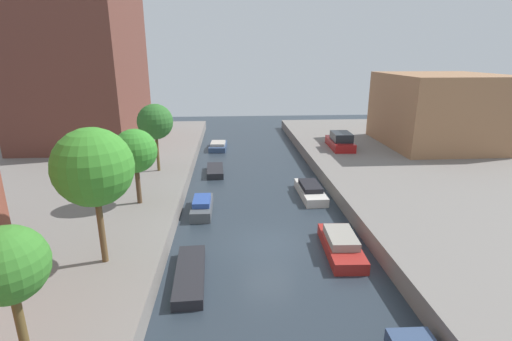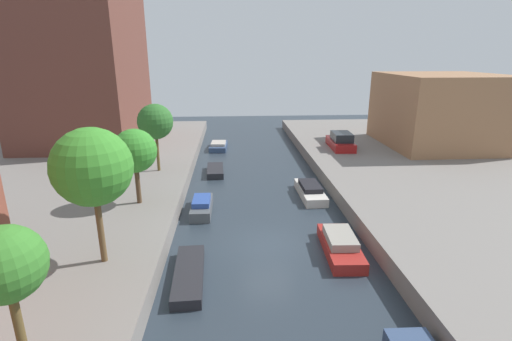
# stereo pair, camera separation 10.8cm
# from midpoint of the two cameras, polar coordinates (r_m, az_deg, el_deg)

# --- Properties ---
(ground_plane) EXTENTS (84.00, 84.00, 0.00)m
(ground_plane) POSITION_cam_midpoint_polar(r_m,az_deg,el_deg) (19.96, 1.77, -11.05)
(ground_plane) COLOR #28333D
(apartment_tower_far) EXTENTS (10.00, 13.15, 18.40)m
(apartment_tower_far) POSITION_cam_midpoint_polar(r_m,az_deg,el_deg) (41.18, -25.28, 16.70)
(apartment_tower_far) COLOR brown
(apartment_tower_far) RESTS_ON quay_left
(low_block_right) EXTENTS (10.00, 10.67, 6.65)m
(low_block_right) POSITION_cam_midpoint_polar(r_m,az_deg,el_deg) (40.18, 25.88, 8.19)
(low_block_right) COLOR #9E704C
(low_block_right) RESTS_ON quay_right
(street_tree_1) EXTENTS (1.93, 1.93, 4.57)m
(street_tree_1) POSITION_cam_midpoint_polar(r_m,az_deg,el_deg) (11.15, -33.52, -11.94)
(street_tree_1) COLOR brown
(street_tree_1) RESTS_ON quay_left
(street_tree_2) EXTENTS (3.16, 3.16, 5.75)m
(street_tree_2) POSITION_cam_midpoint_polar(r_m,az_deg,el_deg) (16.24, -23.47, 0.40)
(street_tree_2) COLOR brown
(street_tree_2) RESTS_ON quay_left
(street_tree_3) EXTENTS (2.51, 2.51, 4.42)m
(street_tree_3) POSITION_cam_midpoint_polar(r_m,az_deg,el_deg) (22.58, -17.89, 2.77)
(street_tree_3) COLOR brown
(street_tree_3) RESTS_ON quay_left
(street_tree_4) EXTENTS (2.58, 2.58, 5.00)m
(street_tree_4) POSITION_cam_midpoint_polar(r_m,az_deg,el_deg) (28.67, -15.04, 7.08)
(street_tree_4) COLOR brown
(street_tree_4) RESTS_ON quay_left
(parked_car) EXTENTS (2.04, 4.55, 1.51)m
(parked_car) POSITION_cam_midpoint_polar(r_m,az_deg,el_deg) (36.09, 12.50, 4.29)
(parked_car) COLOR maroon
(parked_car) RESTS_ON quay_right
(moored_boat_left_2) EXTENTS (1.41, 4.42, 0.48)m
(moored_boat_left_2) POSITION_cam_midpoint_polar(r_m,az_deg,el_deg) (17.34, -10.08, -15.17)
(moored_boat_left_2) COLOR #232328
(moored_boat_left_2) RESTS_ON ground_plane
(moored_boat_left_3) EXTENTS (1.23, 3.44, 0.94)m
(moored_boat_left_3) POSITION_cam_midpoint_polar(r_m,az_deg,el_deg) (23.78, -8.25, -5.34)
(moored_boat_left_3) COLOR #4C5156
(moored_boat_left_3) RESTS_ON ground_plane
(moored_boat_left_4) EXTENTS (1.42, 3.41, 0.50)m
(moored_boat_left_4) POSITION_cam_midpoint_polar(r_m,az_deg,el_deg) (31.22, -6.27, -0.03)
(moored_boat_left_4) COLOR #232328
(moored_boat_left_4) RESTS_ON ground_plane
(moored_boat_left_5) EXTENTS (1.86, 3.80, 0.75)m
(moored_boat_left_5) POSITION_cam_midpoint_polar(r_m,az_deg,el_deg) (39.36, -5.80, 3.72)
(moored_boat_left_5) COLOR #33476B
(moored_boat_left_5) RESTS_ON ground_plane
(moored_boat_right_2) EXTENTS (1.77, 4.32, 0.97)m
(moored_boat_right_2) POSITION_cam_midpoint_polar(r_m,az_deg,el_deg) (19.51, 12.52, -10.85)
(moored_boat_right_2) COLOR maroon
(moored_boat_right_2) RESTS_ON ground_plane
(moored_boat_right_3) EXTENTS (1.54, 4.43, 0.89)m
(moored_boat_right_3) POSITION_cam_midpoint_polar(r_m,az_deg,el_deg) (26.42, 8.07, -3.04)
(moored_boat_right_3) COLOR beige
(moored_boat_right_3) RESTS_ON ground_plane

